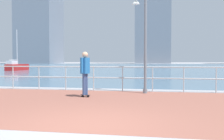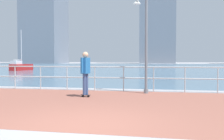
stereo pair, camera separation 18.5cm
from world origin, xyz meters
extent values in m
plane|color=#9E9EA3|center=(0.00, 40.00, 0.00)|extent=(220.00, 220.00, 0.00)
cube|color=#935647|center=(0.00, 2.92, 0.00)|extent=(28.00, 7.13, 0.01)
cube|color=slate|center=(0.00, 51.48, 0.00)|extent=(180.00, 88.00, 0.00)
cylinder|color=#B2BCC1|center=(-5.60, 6.48, 0.57)|extent=(0.05, 0.05, 1.15)
cylinder|color=#B2BCC1|center=(-4.20, 6.48, 0.57)|extent=(0.05, 0.05, 1.15)
cylinder|color=#B2BCC1|center=(-2.80, 6.48, 0.57)|extent=(0.05, 0.05, 1.15)
cylinder|color=#B2BCC1|center=(-1.40, 6.48, 0.57)|extent=(0.05, 0.05, 1.15)
cylinder|color=#B2BCC1|center=(0.00, 6.48, 0.57)|extent=(0.05, 0.05, 1.15)
cylinder|color=#B2BCC1|center=(1.40, 6.48, 0.57)|extent=(0.05, 0.05, 1.15)
cylinder|color=#B2BCC1|center=(2.80, 6.48, 0.57)|extent=(0.05, 0.05, 1.15)
cylinder|color=#B2BCC1|center=(4.20, 6.48, 0.57)|extent=(0.05, 0.05, 1.15)
cylinder|color=#B2BCC1|center=(0.00, 6.48, 1.15)|extent=(25.20, 0.06, 0.06)
cylinder|color=#B2BCC1|center=(0.00, 6.48, 0.63)|extent=(25.20, 0.06, 0.06)
cylinder|color=slate|center=(1.09, 5.88, 0.10)|extent=(0.19, 0.19, 0.20)
cylinder|color=slate|center=(1.09, 5.88, 2.15)|extent=(0.12, 0.12, 4.31)
cone|color=silver|center=(0.64, 6.19, 4.10)|extent=(0.36, 0.36, 0.22)
cylinder|color=black|center=(-1.09, 4.31, 0.03)|extent=(0.07, 0.05, 0.06)
cylinder|color=black|center=(-1.11, 4.24, 0.03)|extent=(0.07, 0.05, 0.06)
cylinder|color=black|center=(-1.33, 4.38, 0.03)|extent=(0.07, 0.05, 0.06)
cylinder|color=black|center=(-1.35, 4.31, 0.03)|extent=(0.07, 0.05, 0.06)
cube|color=black|center=(-1.22, 4.31, 0.08)|extent=(0.41, 0.22, 0.02)
cylinder|color=#384C7A|center=(-1.20, 4.39, 0.51)|extent=(0.16, 0.16, 0.85)
cylinder|color=#384C7A|center=(-1.24, 4.23, 0.51)|extent=(0.16, 0.16, 0.85)
cube|color=#236BB2|center=(-1.22, 4.31, 1.25)|extent=(0.33, 0.39, 0.63)
cylinder|color=#236BB2|center=(-1.16, 4.53, 1.27)|extent=(0.11, 0.11, 0.60)
cylinder|color=#236BB2|center=(-1.28, 4.09, 1.27)|extent=(0.11, 0.11, 0.60)
sphere|color=#DBAD89|center=(-1.22, 4.31, 1.68)|extent=(0.23, 0.23, 0.23)
cube|color=#B21E1E|center=(-17.67, 28.04, 0.44)|extent=(1.48, 4.13, 0.87)
cube|color=silver|center=(-17.73, 26.83, 1.11)|extent=(0.96, 1.51, 0.48)
cylinder|color=silver|center=(-17.67, 28.04, 3.29)|extent=(0.10, 0.10, 4.84)
cylinder|color=silver|center=(-17.72, 27.15, 1.45)|extent=(0.18, 1.83, 0.08)
cube|color=slate|center=(-47.77, 99.48, 18.33)|extent=(15.84, 16.71, 36.65)
cube|color=slate|center=(0.35, 106.37, 23.06)|extent=(14.57, 11.80, 46.11)
camera|label=1|loc=(1.53, -5.60, 1.48)|focal=41.52mm
camera|label=2|loc=(1.72, -5.57, 1.48)|focal=41.52mm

